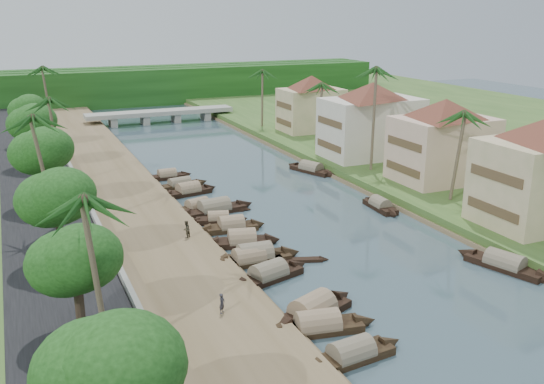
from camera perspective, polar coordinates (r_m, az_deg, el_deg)
name	(u,v)px	position (r m, az deg, el deg)	size (l,w,h in m)	color
ground	(358,256)	(53.95, 8.06, -6.02)	(220.00, 220.00, 0.00)	#3A4E57
left_bank	(130,209)	(66.18, -13.25, -1.60)	(10.00, 180.00, 0.80)	brown
right_bank	(403,173)	(79.65, 12.25, 1.72)	(16.00, 180.00, 1.20)	#345321
road	(45,217)	(65.26, -20.60, -2.24)	(8.00, 180.00, 1.40)	black
retaining_wall	(88,206)	(65.34, -16.91, -1.25)	(0.40, 180.00, 1.10)	slate
treeline	(131,86)	(145.52, -13.16, 9.71)	(120.00, 14.00, 8.00)	#14390F
bridge	(160,114)	(118.68, -10.47, 7.25)	(28.00, 4.00, 2.40)	gray
building_mid	(443,139)	(74.40, 15.82, 4.80)	(14.11, 14.11, 9.70)	beige
building_far	(371,119)	(84.86, 9.34, 6.79)	(15.59, 15.59, 10.20)	beige
building_distant	(311,103)	(102.53, 3.70, 8.38)	(12.62, 12.62, 9.20)	beige
sampan_0	(351,355)	(38.82, 7.47, -14.96)	(8.06, 2.42, 2.11)	black
sampan_1	(312,312)	(43.41, 3.83, -11.17)	(8.90, 5.32, 2.57)	black
sampan_2	(318,326)	(41.66, 4.32, -12.47)	(8.70, 3.14, 2.25)	black
sampan_3	(268,275)	(48.83, -0.33, -7.82)	(8.48, 3.99, 2.24)	black
sampan_4	(249,259)	(51.78, -2.18, -6.36)	(7.69, 1.94, 2.19)	black
sampan_5	(242,241)	(55.77, -2.84, -4.63)	(7.59, 3.48, 2.34)	black
sampan_6	(255,257)	(52.24, -1.60, -6.13)	(8.59, 2.56, 2.49)	black
sampan_7	(218,219)	(61.67, -5.08, -2.57)	(6.30, 2.74, 1.72)	black
sampan_8	(231,226)	(59.50, -3.84, -3.25)	(7.18, 2.31, 2.20)	black
sampan_9	(214,209)	(64.72, -5.47, -1.62)	(9.71, 3.06, 2.39)	black
sampan_10	(198,207)	(65.69, -7.03, -1.40)	(6.98, 3.26, 1.93)	black
sampan_11	(188,191)	(71.55, -7.88, 0.09)	(7.71, 2.99, 2.17)	black
sampan_12	(180,185)	(74.32, -8.68, 0.68)	(7.69, 2.53, 1.85)	black
sampan_13	(167,176)	(78.60, -9.84, 1.51)	(6.64, 1.67, 1.87)	black
sampan_14	(505,265)	(54.32, 21.06, -6.39)	(4.43, 9.23, 2.22)	black
sampan_15	(380,206)	(66.67, 10.15, -1.27)	(1.82, 7.04, 1.92)	black
sampan_16	(311,169)	(80.85, 3.70, 2.16)	(4.63, 8.81, 2.15)	black
canoe_1	(303,260)	(52.43, 2.91, -6.44)	(4.63, 2.19, 0.75)	black
canoe_2	(223,210)	(65.33, -4.59, -1.71)	(6.00, 2.74, 0.88)	black
palm_1	(459,116)	(65.89, 17.21, 6.89)	(3.20, 3.20, 10.85)	brown
palm_2	(376,71)	(76.28, 9.74, 11.12)	(3.20, 3.20, 14.27)	brown
palm_3	(318,86)	(91.46, 4.38, 9.93)	(3.20, 3.20, 10.50)	brown
palm_4	(93,201)	(34.52, -16.53, -0.83)	(3.20, 3.20, 11.08)	brown
palm_5	(42,119)	(57.18, -20.83, 6.46)	(3.20, 3.20, 11.97)	brown
palm_6	(51,101)	(74.66, -20.08, 8.05)	(3.20, 3.20, 11.11)	brown
palm_7	(262,72)	(105.69, -0.95, 11.22)	(3.20, 3.20, 11.13)	brown
palm_8	(46,69)	(102.47, -20.52, 10.77)	(3.20, 3.20, 12.33)	brown
tree_0	(110,369)	(27.25, -14.98, -15.82)	(5.46, 5.46, 7.21)	#402F24
tree_1	(75,261)	(38.70, -18.04, -6.20)	(4.92, 4.92, 6.88)	#402F24
tree_2	(56,198)	(49.98, -19.63, -0.55)	(5.26, 5.26, 7.54)	#402F24
tree_3	(42,152)	(65.62, -20.85, 3.58)	(5.48, 5.48, 7.95)	#402F24
tree_4	(32,123)	(83.13, -21.63, 6.08)	(5.28, 5.28, 7.88)	#402F24
tree_5	(27,109)	(96.84, -22.03, 7.23)	(4.64, 4.64, 7.35)	#402F24
tree_6	(390,111)	(89.85, 11.09, 7.52)	(4.03, 4.03, 7.41)	#402F24
person_near	(222,303)	(42.17, -4.73, -10.40)	(0.53, 0.35, 1.44)	#2B2A32
person_far	(186,229)	(55.75, -8.07, -3.49)	(0.78, 0.61, 1.60)	#3A3528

